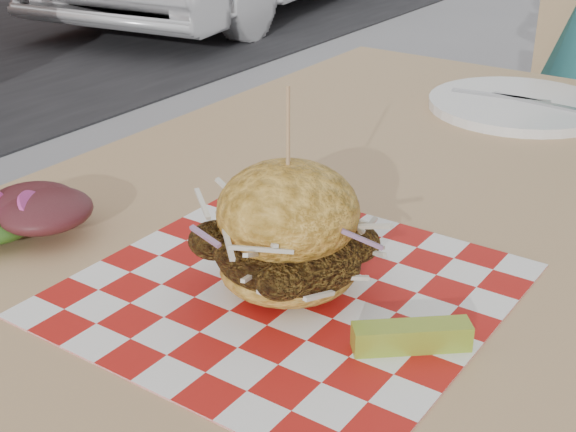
{
  "coord_description": "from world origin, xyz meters",
  "views": [
    {
      "loc": [
        0.07,
        -0.99,
        1.12
      ],
      "look_at": [
        -0.29,
        -0.47,
        0.82
      ],
      "focal_mm": 50.0,
      "sensor_mm": 36.0,
      "label": 1
    }
  ],
  "objects": [
    {
      "name": "sandwich",
      "position": [
        -0.29,
        -0.47,
        0.8
      ],
      "size": [
        0.17,
        0.17,
        0.19
      ],
      "color": "gold",
      "rests_on": "paper_liner"
    },
    {
      "name": "place_setting",
      "position": [
        -0.31,
        0.17,
        0.76
      ],
      "size": [
        0.27,
        0.27,
        0.02
      ],
      "color": "white",
      "rests_on": "patio_table"
    },
    {
      "name": "patio_table",
      "position": [
        -0.31,
        -0.21,
        0.67
      ],
      "size": [
        0.8,
        1.2,
        0.75
      ],
      "color": "tan",
      "rests_on": "ground"
    },
    {
      "name": "side_salad",
      "position": [
        -0.57,
        -0.55,
        0.76
      ],
      "size": [
        0.14,
        0.14,
        0.05
      ],
      "color": "#3F1419",
      "rests_on": "patio_table"
    },
    {
      "name": "pickle_spear",
      "position": [
        -0.15,
        -0.49,
        0.76
      ],
      "size": [
        0.09,
        0.08,
        0.02
      ],
      "primitive_type": "cube",
      "rotation": [
        0.0,
        0.0,
        0.71
      ],
      "color": "#98B033",
      "rests_on": "paper_liner"
    },
    {
      "name": "paper_liner",
      "position": [
        -0.29,
        -0.47,
        0.75
      ],
      "size": [
        0.36,
        0.36,
        0.0
      ],
      "primitive_type": "cube",
      "color": "red",
      "rests_on": "patio_table"
    }
  ]
}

